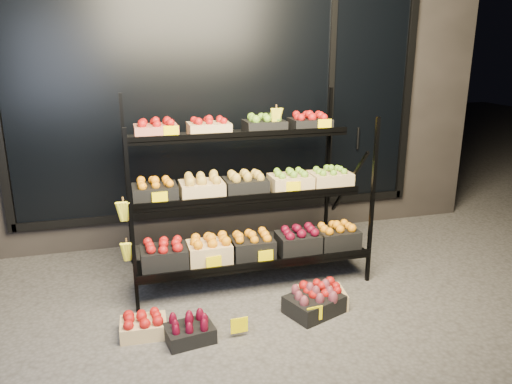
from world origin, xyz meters
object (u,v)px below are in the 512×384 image
object	(u,v)px
floor_crate_left	(143,324)
floor_crate_midright	(321,295)
floor_crate_midleft	(189,330)
display_rack	(246,194)

from	to	relation	value
floor_crate_left	floor_crate_midright	world-z (taller)	floor_crate_midright
floor_crate_left	floor_crate_midright	distance (m)	1.44
floor_crate_midleft	floor_crate_midright	size ratio (longest dim) A/B	0.90
floor_crate_left	floor_crate_midright	xyz separation A→B (m)	(1.44, 0.04, 0.01)
display_rack	floor_crate_left	bearing A→B (deg)	-142.09
floor_crate_left	display_rack	bearing A→B (deg)	40.43
floor_crate_left	floor_crate_midleft	xyz separation A→B (m)	(0.32, -0.17, 0.00)
display_rack	floor_crate_midleft	distance (m)	1.35
display_rack	floor_crate_midright	bearing A→B (deg)	-58.08
display_rack	floor_crate_left	size ratio (longest dim) A/B	6.29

